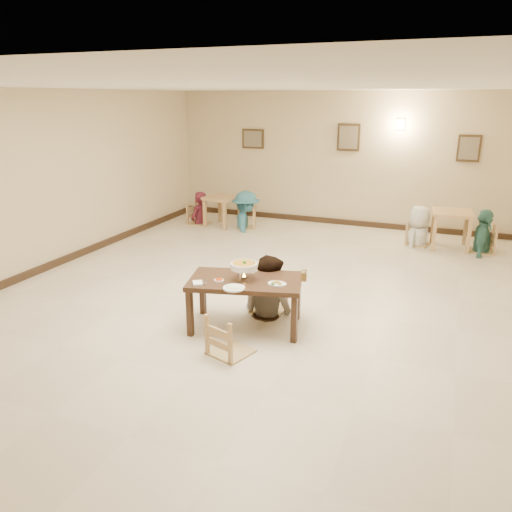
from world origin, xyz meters
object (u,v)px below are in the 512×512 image
at_px(bg_table_right, 452,218).
at_px(bg_chair_rr, 484,228).
at_px(main_table, 246,285).
at_px(bg_chair_ll, 199,204).
at_px(bg_chair_lr, 246,209).
at_px(main_diner, 269,255).
at_px(bg_diner_c, 421,206).
at_px(bg_table_left, 222,202).
at_px(bg_diner_d, 487,209).
at_px(curry_warmer, 244,266).
at_px(bg_chair_rl, 419,224).
at_px(bg_diner_a, 198,192).
at_px(drink_glass, 304,276).
at_px(bg_diner_b, 246,191).
at_px(chair_near, 230,316).
at_px(chair_far, 269,278).

xyz_separation_m(bg_table_right, bg_chair_rr, (0.59, -0.03, -0.13)).
height_order(main_table, bg_chair_ll, bg_chair_ll).
relative_size(bg_chair_lr, bg_chair_rr, 0.95).
height_order(main_diner, bg_table_right, main_diner).
height_order(main_diner, bg_chair_ll, main_diner).
bearing_deg(bg_diner_c, bg_table_left, -68.94).
relative_size(bg_chair_rr, bg_diner_d, 0.57).
height_order(curry_warmer, bg_chair_lr, curry_warmer).
height_order(main_table, bg_chair_rl, bg_chair_rl).
bearing_deg(curry_warmer, bg_diner_c, 69.83).
bearing_deg(curry_warmer, bg_diner_d, 58.22).
xyz_separation_m(main_diner, bg_chair_rl, (1.64, 4.26, -0.40)).
relative_size(main_table, bg_diner_a, 1.02).
distance_m(drink_glass, bg_diner_b, 5.24).
xyz_separation_m(curry_warmer, bg_table_left, (-2.57, 4.71, -0.29)).
bearing_deg(bg_chair_rr, bg_diner_a, -94.05).
relative_size(bg_diner_b, bg_diner_d, 1.02).
xyz_separation_m(bg_table_right, bg_diner_b, (-4.34, -0.06, 0.25)).
relative_size(curry_warmer, bg_diner_c, 0.24).
distance_m(bg_chair_rr, bg_diner_a, 6.11).
height_order(bg_chair_rl, bg_diner_b, bg_diner_b).
distance_m(chair_near, bg_diner_c, 5.74).
height_order(bg_table_left, bg_chair_rl, bg_chair_rl).
height_order(bg_diner_a, bg_diner_d, bg_diner_d).
xyz_separation_m(bg_chair_lr, bg_diner_a, (-1.17, -0.05, 0.32)).
xyz_separation_m(bg_table_left, bg_chair_rl, (4.33, 0.09, -0.12)).
xyz_separation_m(bg_diner_c, bg_diner_d, (1.18, -0.05, 0.04)).
height_order(chair_far, bg_diner_a, bg_diner_a).
distance_m(main_diner, drink_glass, 0.67).
bearing_deg(main_table, bg_diner_d, 44.13).
relative_size(bg_diner_c, bg_diner_d, 0.95).
relative_size(bg_table_left, bg_chair_lr, 0.91).
xyz_separation_m(main_diner, bg_diner_b, (-2.12, 4.18, 0.02)).
bearing_deg(curry_warmer, main_diner, 76.73).
distance_m(main_table, bg_table_right, 5.32).
xyz_separation_m(bg_diner_a, bg_diner_b, (1.17, 0.05, 0.09)).
relative_size(bg_table_right, bg_chair_lr, 0.90).
xyz_separation_m(curry_warmer, bg_table_right, (2.35, 4.78, -0.24)).
xyz_separation_m(main_table, drink_glass, (0.70, 0.22, 0.14)).
bearing_deg(chair_far, bg_chair_rr, 57.76).
distance_m(curry_warmer, bg_chair_rr, 5.60).
bearing_deg(main_diner, chair_near, 111.49).
height_order(main_diner, bg_chair_rr, main_diner).
height_order(chair_far, bg_diner_c, bg_diner_c).
bearing_deg(bg_chair_lr, chair_near, 3.15).
bearing_deg(bg_chair_rl, bg_chair_rr, -79.27).
relative_size(main_diner, bg_diner_a, 1.09).
relative_size(bg_chair_lr, bg_diner_a, 0.59).
height_order(main_table, bg_chair_rr, bg_chair_rr).
distance_m(chair_near, main_diner, 1.29).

